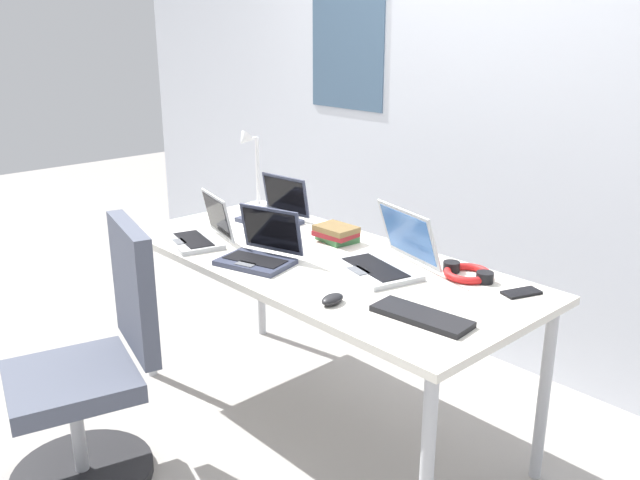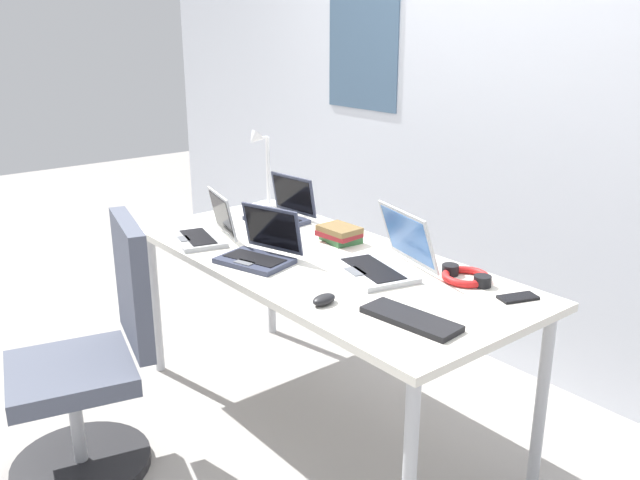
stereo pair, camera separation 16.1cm
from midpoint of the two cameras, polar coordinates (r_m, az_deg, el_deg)
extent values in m
plane|color=gray|center=(3.04, 1.57, -14.87)|extent=(12.00, 12.00, 0.00)
cube|color=silver|center=(3.39, 16.31, 11.41)|extent=(6.00, 0.12, 2.60)
cube|color=#3F5972|center=(3.92, 4.84, 16.52)|extent=(0.56, 0.01, 0.76)
cube|color=silver|center=(2.71, 1.70, -1.92)|extent=(1.80, 0.80, 0.03)
cylinder|color=#B2B5BA|center=(3.33, -12.40, -5.28)|extent=(0.04, 0.04, 0.71)
cylinder|color=#B2B5BA|center=(2.15, 9.82, -19.30)|extent=(0.04, 0.04, 0.71)
cylinder|color=#B2B5BA|center=(3.66, -2.91, -2.72)|extent=(0.04, 0.04, 0.71)
cylinder|color=#B2B5BA|center=(2.63, 19.94, -12.71)|extent=(0.04, 0.04, 0.71)
cylinder|color=white|center=(3.49, -3.02, 3.03)|extent=(0.12, 0.12, 0.02)
cylinder|color=white|center=(3.45, -3.07, 5.88)|extent=(0.02, 0.02, 0.34)
cylinder|color=white|center=(3.39, -3.67, 8.60)|extent=(0.01, 0.08, 0.01)
cone|color=white|center=(3.37, -4.23, 8.52)|extent=(0.07, 0.09, 0.09)
cube|color=#33384C|center=(2.66, -3.83, -1.78)|extent=(0.32, 0.26, 0.02)
cube|color=black|center=(2.66, -3.83, -1.55)|extent=(0.27, 0.17, 0.00)
cube|color=#595B60|center=(2.61, -4.67, -1.92)|extent=(0.09, 0.06, 0.00)
cube|color=#33384C|center=(2.72, -2.38, 0.96)|extent=(0.28, 0.12, 0.19)
cube|color=black|center=(2.71, -2.44, 0.95)|extent=(0.25, 0.10, 0.16)
cube|color=#B7BABC|center=(2.56, 6.28, -2.66)|extent=(0.38, 0.30, 0.02)
cube|color=black|center=(2.56, 6.29, -2.42)|extent=(0.31, 0.19, 0.00)
cube|color=#595B60|center=(2.52, 4.85, -2.67)|extent=(0.10, 0.07, 0.00)
cube|color=#B7BABC|center=(2.60, 9.20, 0.28)|extent=(0.34, 0.16, 0.22)
cube|color=#3F72BF|center=(2.60, 9.11, 0.31)|extent=(0.30, 0.13, 0.18)
cube|color=#B7BABC|center=(2.95, -8.73, 0.04)|extent=(0.31, 0.25, 0.02)
cube|color=black|center=(2.95, -8.74, 0.25)|extent=(0.26, 0.16, 0.00)
cube|color=#595B60|center=(2.93, -9.90, 0.10)|extent=(0.09, 0.06, 0.00)
cube|color=#B7BABC|center=(2.95, -6.72, 2.23)|extent=(0.28, 0.11, 0.19)
cube|color=black|center=(2.95, -6.82, 2.24)|extent=(0.25, 0.09, 0.16)
cube|color=#33384C|center=(3.20, -2.27, 1.70)|extent=(0.30, 0.22, 0.02)
cube|color=black|center=(3.20, -2.27, 1.90)|extent=(0.25, 0.13, 0.00)
cube|color=#595B60|center=(3.16, -3.10, 1.67)|extent=(0.08, 0.05, 0.00)
cube|color=#33384C|center=(3.25, -0.84, 3.86)|extent=(0.28, 0.07, 0.19)
cube|color=black|center=(3.25, -0.90, 3.86)|extent=(0.25, 0.06, 0.16)
cube|color=black|center=(2.19, 9.79, -6.61)|extent=(0.34, 0.15, 0.02)
ellipsoid|color=black|center=(2.28, 2.37, -5.06)|extent=(0.07, 0.10, 0.03)
cube|color=black|center=(2.45, 18.22, -4.66)|extent=(0.11, 0.15, 0.01)
torus|color=red|center=(2.56, 14.01, -3.05)|extent=(0.18, 0.18, 0.03)
cylinder|color=black|center=(2.60, 12.71, -2.48)|extent=(0.06, 0.06, 0.04)
cylinder|color=black|center=(2.52, 15.37, -3.39)|extent=(0.06, 0.06, 0.04)
cylinder|color=gold|center=(2.91, -1.97, 0.48)|extent=(0.04, 0.04, 0.06)
cylinder|color=white|center=(2.90, -1.98, 1.22)|extent=(0.04, 0.04, 0.01)
cube|color=#336638|center=(2.92, 3.35, 0.11)|extent=(0.17, 0.15, 0.03)
cube|color=maroon|center=(2.90, 3.21, 0.50)|extent=(0.18, 0.15, 0.02)
cube|color=brown|center=(2.90, 3.25, 0.91)|extent=(0.17, 0.13, 0.02)
cylinder|color=black|center=(2.87, -17.89, -17.58)|extent=(0.52, 0.52, 0.04)
cylinder|color=#A5A8AD|center=(2.77, -18.28, -14.37)|extent=(0.05, 0.05, 0.34)
cube|color=#474C5B|center=(2.67, -18.71, -10.63)|extent=(0.53, 0.53, 0.07)
cube|color=#474C5B|center=(2.56, -13.89, -3.57)|extent=(0.42, 0.16, 0.48)
camera|label=1|loc=(0.08, -88.28, 0.56)|focal=37.85mm
camera|label=2|loc=(0.08, 91.72, -0.56)|focal=37.85mm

